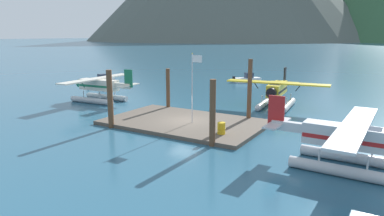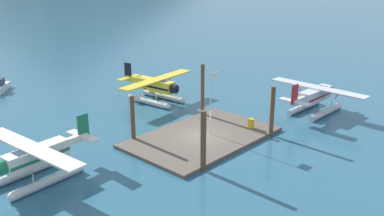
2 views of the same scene
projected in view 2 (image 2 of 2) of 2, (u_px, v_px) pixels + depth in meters
The scene contains 11 objects.
ground_plane at pixel (202, 139), 38.91m from camera, with size 1200.00×1200.00×0.00m, color #285670.
dock_platform at pixel (202, 137), 38.86m from camera, with size 13.17×8.23×0.30m, color brown.
piling_near_left at pixel (203, 141), 32.37m from camera, with size 0.45×0.45×4.74m, color brown.
piling_near_right at pixel (272, 112), 38.88m from camera, with size 0.42×0.42×4.59m, color brown.
piling_far_left at pixel (133, 119), 37.69m from camera, with size 0.39×0.39×4.18m, color brown.
piling_far_right at pixel (202, 91), 43.43m from camera, with size 0.38×0.38×5.45m, color brown.
flagpole at pixel (212, 95), 38.21m from camera, with size 0.95×0.10×5.73m.
fuel_drum at pixel (251, 123), 40.46m from camera, with size 0.62×0.62×0.88m.
seaplane_yellow_bow_right at pixel (156, 88), 48.54m from camera, with size 10.49×7.96×3.84m.
seaplane_cream_port_fwd at pixel (37, 160), 31.17m from camera, with size 7.97×10.47×3.84m.
seaplane_silver_stbd_aft at pixel (316, 98), 45.09m from camera, with size 7.98×10.43×3.84m.
Camera 2 is at (-26.99, -23.79, 15.08)m, focal length 41.15 mm.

